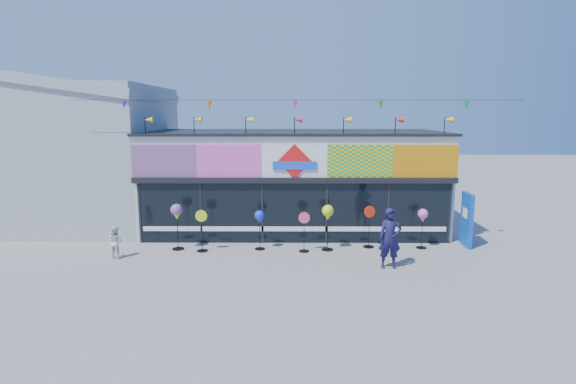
{
  "coord_description": "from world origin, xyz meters",
  "views": [
    {
      "loc": [
        -0.14,
        -13.0,
        4.84
      ],
      "look_at": [
        -0.23,
        2.0,
        2.2
      ],
      "focal_mm": 28.0,
      "sensor_mm": 36.0,
      "label": 1
    }
  ],
  "objects_px": {
    "spinner_0": "(177,213)",
    "spinner_5": "(369,225)",
    "spinner_1": "(202,230)",
    "blue_sign": "(467,220)",
    "spinner_3": "(304,231)",
    "spinner_6": "(423,217)",
    "spinner_2": "(260,218)",
    "child": "(115,242)",
    "adult_man": "(390,238)",
    "spinner_4": "(328,214)"
  },
  "relations": [
    {
      "from": "spinner_4",
      "to": "spinner_6",
      "type": "xyz_separation_m",
      "value": [
        3.44,
        0.24,
        -0.15
      ]
    },
    {
      "from": "spinner_5",
      "to": "spinner_6",
      "type": "xyz_separation_m",
      "value": [
        1.9,
        -0.1,
        0.35
      ]
    },
    {
      "from": "spinner_2",
      "to": "spinner_3",
      "type": "distance_m",
      "value": 1.65
    },
    {
      "from": "spinner_1",
      "to": "spinner_5",
      "type": "height_order",
      "value": "spinner_5"
    },
    {
      "from": "child",
      "to": "spinner_3",
      "type": "bearing_deg",
      "value": -156.24
    },
    {
      "from": "spinner_1",
      "to": "spinner_4",
      "type": "height_order",
      "value": "spinner_4"
    },
    {
      "from": "blue_sign",
      "to": "spinner_3",
      "type": "bearing_deg",
      "value": -169.83
    },
    {
      "from": "spinner_3",
      "to": "child",
      "type": "xyz_separation_m",
      "value": [
        -6.41,
        -0.69,
        -0.21
      ]
    },
    {
      "from": "spinner_0",
      "to": "spinner_1",
      "type": "bearing_deg",
      "value": -13.65
    },
    {
      "from": "blue_sign",
      "to": "adult_man",
      "type": "relative_size",
      "value": 1.02
    },
    {
      "from": "spinner_2",
      "to": "spinner_6",
      "type": "distance_m",
      "value": 5.87
    },
    {
      "from": "spinner_3",
      "to": "spinner_2",
      "type": "bearing_deg",
      "value": 170.45
    },
    {
      "from": "spinner_4",
      "to": "adult_man",
      "type": "relative_size",
      "value": 0.86
    },
    {
      "from": "adult_man",
      "to": "spinner_1",
      "type": "bearing_deg",
      "value": 164.96
    },
    {
      "from": "spinner_0",
      "to": "spinner_6",
      "type": "distance_m",
      "value": 8.82
    },
    {
      "from": "child",
      "to": "spinner_4",
      "type": "bearing_deg",
      "value": -155.39
    },
    {
      "from": "spinner_1",
      "to": "spinner_6",
      "type": "xyz_separation_m",
      "value": [
        7.9,
        0.42,
        0.38
      ]
    },
    {
      "from": "spinner_0",
      "to": "spinner_3",
      "type": "relative_size",
      "value": 1.17
    },
    {
      "from": "spinner_0",
      "to": "spinner_6",
      "type": "relative_size",
      "value": 1.14
    },
    {
      "from": "spinner_0",
      "to": "child",
      "type": "xyz_separation_m",
      "value": [
        -1.88,
        -0.94,
        -0.79
      ]
    },
    {
      "from": "spinner_5",
      "to": "spinner_1",
      "type": "bearing_deg",
      "value": -175.03
    },
    {
      "from": "spinner_1",
      "to": "adult_man",
      "type": "bearing_deg",
      "value": -15.14
    },
    {
      "from": "spinner_3",
      "to": "adult_man",
      "type": "relative_size",
      "value": 0.74
    },
    {
      "from": "spinner_6",
      "to": "spinner_2",
      "type": "bearing_deg",
      "value": -178.28
    },
    {
      "from": "blue_sign",
      "to": "spinner_1",
      "type": "xyz_separation_m",
      "value": [
        -9.61,
        -0.74,
        -0.2
      ]
    },
    {
      "from": "spinner_2",
      "to": "spinner_5",
      "type": "height_order",
      "value": "spinner_5"
    },
    {
      "from": "spinner_1",
      "to": "spinner_3",
      "type": "height_order",
      "value": "spinner_1"
    },
    {
      "from": "spinner_2",
      "to": "spinner_3",
      "type": "height_order",
      "value": "spinner_2"
    },
    {
      "from": "blue_sign",
      "to": "spinner_2",
      "type": "xyz_separation_m",
      "value": [
        -7.58,
        -0.5,
        0.16
      ]
    },
    {
      "from": "spinner_4",
      "to": "child",
      "type": "height_order",
      "value": "spinner_4"
    },
    {
      "from": "adult_man",
      "to": "spinner_4",
      "type": "bearing_deg",
      "value": 134.18
    },
    {
      "from": "blue_sign",
      "to": "child",
      "type": "relative_size",
      "value": 1.79
    },
    {
      "from": "blue_sign",
      "to": "spinner_4",
      "type": "height_order",
      "value": "blue_sign"
    },
    {
      "from": "blue_sign",
      "to": "spinner_6",
      "type": "distance_m",
      "value": 1.76
    },
    {
      "from": "adult_man",
      "to": "spinner_2",
      "type": "bearing_deg",
      "value": 155.53
    },
    {
      "from": "spinner_0",
      "to": "spinner_3",
      "type": "distance_m",
      "value": 4.58
    },
    {
      "from": "spinner_1",
      "to": "adult_man",
      "type": "height_order",
      "value": "adult_man"
    },
    {
      "from": "spinner_2",
      "to": "child",
      "type": "height_order",
      "value": "spinner_2"
    },
    {
      "from": "blue_sign",
      "to": "spinner_6",
      "type": "bearing_deg",
      "value": -166.37
    },
    {
      "from": "spinner_6",
      "to": "child",
      "type": "height_order",
      "value": "spinner_6"
    },
    {
      "from": "spinner_1",
      "to": "child",
      "type": "relative_size",
      "value": 1.36
    },
    {
      "from": "spinner_0",
      "to": "spinner_5",
      "type": "xyz_separation_m",
      "value": [
        6.92,
        0.3,
        -0.52
      ]
    },
    {
      "from": "adult_man",
      "to": "child",
      "type": "bearing_deg",
      "value": 173.93
    },
    {
      "from": "spinner_2",
      "to": "spinner_3",
      "type": "xyz_separation_m",
      "value": [
        1.58,
        -0.27,
        -0.39
      ]
    },
    {
      "from": "blue_sign",
      "to": "spinner_5",
      "type": "bearing_deg",
      "value": -173.63
    },
    {
      "from": "blue_sign",
      "to": "adult_man",
      "type": "xyz_separation_m",
      "value": [
        -3.35,
        -2.44,
        -0.03
      ]
    },
    {
      "from": "spinner_2",
      "to": "spinner_5",
      "type": "xyz_separation_m",
      "value": [
        3.97,
        0.28,
        -0.33
      ]
    },
    {
      "from": "spinner_1",
      "to": "spinner_2",
      "type": "distance_m",
      "value": 2.08
    },
    {
      "from": "spinner_2",
      "to": "child",
      "type": "xyz_separation_m",
      "value": [
        -4.83,
        -0.96,
        -0.6
      ]
    },
    {
      "from": "spinner_1",
      "to": "spinner_6",
      "type": "height_order",
      "value": "spinner_1"
    }
  ]
}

